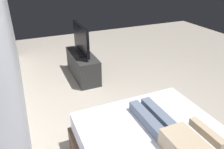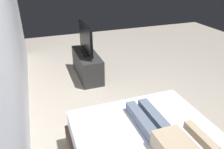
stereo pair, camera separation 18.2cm
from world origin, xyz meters
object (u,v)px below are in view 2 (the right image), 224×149
at_px(person, 171,143).
at_px(tv_stand, 87,65).
at_px(remote, 195,128).
at_px(tv, 86,40).

bearing_deg(person, tv_stand, 2.56).
distance_m(remote, tv_stand, 2.68).
bearing_deg(remote, person, 110.47).
xyz_separation_m(person, tv, (2.76, 0.12, 0.16)).
bearing_deg(tv_stand, tv, 0.00).
bearing_deg(tv_stand, person, -177.44).
xyz_separation_m(person, remote, (0.15, -0.40, -0.07)).
bearing_deg(person, remote, -69.53).
bearing_deg(tv_stand, remote, -168.56).
distance_m(tv_stand, tv, 0.53).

